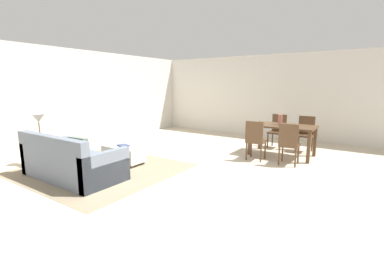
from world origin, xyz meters
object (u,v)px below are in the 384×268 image
(couch, at_px, (71,163))
(book_on_ottoman, at_px, (123,145))
(dining_chair_far_right, at_px, (305,132))
(vase_centerpiece, at_px, (280,120))
(table_lamp, at_px, (38,119))
(dining_chair_far_left, at_px, (278,129))
(dining_chair_near_left, at_px, (255,138))
(dining_chair_near_right, at_px, (289,142))
(dining_table, at_px, (283,129))
(ottoman_table, at_px, (124,153))
(side_table, at_px, (41,144))

(couch, xyz_separation_m, book_on_ottoman, (0.06, 1.23, 0.11))
(dining_chair_far_right, height_order, vase_centerpiece, vase_centerpiece)
(table_lamp, xyz_separation_m, dining_chair_far_left, (3.73, 4.58, -0.49))
(dining_chair_near_left, distance_m, vase_centerpiece, 0.95)
(dining_chair_near_right, bearing_deg, dining_table, 114.70)
(book_on_ottoman, bearing_deg, ottoman_table, -52.57)
(side_table, relative_size, table_lamp, 1.13)
(side_table, bearing_deg, book_on_ottoman, 39.30)
(couch, bearing_deg, dining_chair_far_right, 55.72)
(dining_chair_near_left, bearing_deg, dining_table, 64.06)
(side_table, distance_m, dining_chair_far_left, 5.90)
(side_table, xyz_separation_m, table_lamp, (0.00, 0.00, 0.54))
(ottoman_table, height_order, dining_chair_far_right, dining_chair_far_right)
(table_lamp, bearing_deg, ottoman_table, 38.54)
(table_lamp, height_order, dining_chair_far_left, table_lamp)
(side_table, relative_size, book_on_ottoman, 2.29)
(table_lamp, distance_m, vase_centerpiece, 5.51)
(vase_centerpiece, bearing_deg, ottoman_table, -134.69)
(dining_chair_far_right, bearing_deg, dining_chair_far_left, 176.07)
(couch, xyz_separation_m, dining_chair_far_right, (3.17, 4.65, 0.23))
(dining_table, relative_size, dining_chair_far_left, 1.63)
(dining_chair_far_right, bearing_deg, dining_table, -115.70)
(book_on_ottoman, bearing_deg, dining_chair_far_left, 55.57)
(vase_centerpiece, bearing_deg, dining_chair_near_left, -110.81)
(dining_chair_far_right, bearing_deg, vase_centerpiece, -120.78)
(dining_chair_near_right, height_order, dining_chair_far_right, same)
(dining_chair_far_left, bearing_deg, couch, -117.36)
(table_lamp, relative_size, dining_chair_far_right, 0.57)
(dining_chair_far_right, height_order, book_on_ottoman, dining_chair_far_right)
(ottoman_table, distance_m, dining_chair_near_right, 3.62)
(dining_chair_far_left, bearing_deg, dining_chair_near_right, -65.88)
(ottoman_table, xyz_separation_m, dining_chair_far_left, (2.36, 3.49, 0.30))
(dining_chair_near_left, bearing_deg, table_lamp, -141.49)
(ottoman_table, xyz_separation_m, dining_chair_far_right, (3.10, 3.44, 0.30))
(dining_chair_far_left, bearing_deg, vase_centerpiece, -70.66)
(couch, xyz_separation_m, ottoman_table, (0.07, 1.21, -0.06))
(table_lamp, distance_m, dining_chair_far_left, 5.92)
(couch, height_order, side_table, couch)
(side_table, distance_m, vase_centerpiece, 5.52)
(vase_centerpiece, bearing_deg, table_lamp, -136.83)
(couch, relative_size, vase_centerpiece, 7.76)
(table_lamp, bearing_deg, vase_centerpiece, 43.17)
(dining_table, relative_size, vase_centerpiece, 5.85)
(dining_table, bearing_deg, couch, -125.82)
(dining_table, height_order, book_on_ottoman, dining_table)
(dining_table, bearing_deg, ottoman_table, -135.73)
(ottoman_table, bearing_deg, book_on_ottoman, 127.43)
(couch, relative_size, dining_chair_near_left, 2.16)
(dining_chair_far_right, bearing_deg, dining_chair_near_left, -115.82)
(couch, bearing_deg, table_lamp, 174.41)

